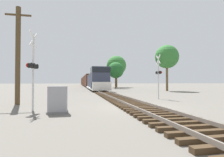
% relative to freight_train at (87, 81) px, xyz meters
% --- Properties ---
extents(ground_plane, '(400.00, 400.00, 0.00)m').
position_rel_freight_train_xyz_m(ground_plane, '(0.00, -61.12, -2.05)').
color(ground_plane, '#666059').
extents(rail_track_bed, '(2.60, 160.00, 0.31)m').
position_rel_freight_train_xyz_m(rail_track_bed, '(0.00, -61.12, -1.91)').
color(rail_track_bed, '#42301E').
rests_on(rail_track_bed, ground).
extents(freight_train, '(3.09, 89.25, 4.26)m').
position_rel_freight_train_xyz_m(freight_train, '(0.00, 0.00, 0.00)').
color(freight_train, '#33384C').
rests_on(freight_train, ground).
extents(crossing_signal_near, '(0.52, 1.01, 4.59)m').
position_rel_freight_train_xyz_m(crossing_signal_near, '(-6.42, -61.46, 0.50)').
color(crossing_signal_near, silver).
rests_on(crossing_signal_near, ground).
extents(crossing_signal_far, '(0.36, 1.01, 4.35)m').
position_rel_freight_train_xyz_m(crossing_signal_far, '(3.97, -56.32, 0.42)').
color(crossing_signal_far, silver).
rests_on(crossing_signal_far, ground).
extents(relay_cabinet, '(1.07, 0.58, 1.44)m').
position_rel_freight_train_xyz_m(relay_cabinet, '(-4.89, -62.58, -1.34)').
color(relay_cabinet, slate).
rests_on(relay_cabinet, ground).
extents(utility_pole, '(1.80, 0.35, 7.27)m').
position_rel_freight_train_xyz_m(utility_pole, '(-8.21, -58.21, 1.67)').
color(utility_pole, '#4C3A23').
rests_on(utility_pole, ground).
extents(tree_far_right, '(4.39, 4.39, 8.64)m').
position_rel_freight_train_xyz_m(tree_far_right, '(12.66, -42.14, 4.36)').
color(tree_far_right, brown).
rests_on(tree_far_right, ground).
extents(tree_mid_background, '(4.25, 4.25, 6.94)m').
position_rel_freight_train_xyz_m(tree_mid_background, '(6.09, -27.28, 2.75)').
color(tree_mid_background, brown).
rests_on(tree_mid_background, ground).
extents(tree_deep_background, '(6.25, 6.25, 10.13)m').
position_rel_freight_train_xyz_m(tree_deep_background, '(8.43, -17.81, 4.93)').
color(tree_deep_background, brown).
rests_on(tree_deep_background, ground).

